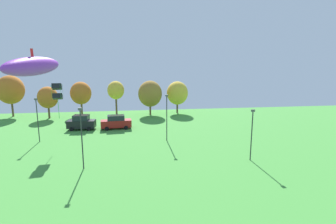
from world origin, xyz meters
name	(u,v)px	position (x,y,z in m)	size (l,w,h in m)	color
kite_flying_1	(33,66)	(-9.49, 21.09, 10.12)	(2.86, 5.85, 1.92)	purple
kite_flying_2	(57,92)	(-12.05, 35.84, 6.90)	(1.28, 1.38, 4.44)	black
parked_car_leftmost	(81,122)	(-10.96, 43.96, 1.15)	(4.36, 2.31, 2.34)	black
parked_car_second_from_left	(116,122)	(-5.58, 43.72, 1.10)	(4.87, 2.25, 2.20)	maroon
light_post_0	(37,117)	(-15.36, 38.01, 3.32)	(0.36, 0.20, 5.86)	#2D2D33
light_post_1	(82,135)	(-7.95, 27.80, 3.47)	(0.36, 0.20, 6.14)	#2D2D33
light_post_2	(252,132)	(9.50, 27.71, 3.17)	(0.36, 0.20, 5.56)	#2D2D33
light_post_3	(167,115)	(1.53, 36.14, 3.54)	(0.36, 0.20, 6.27)	#2D2D33
treeline_tree_0	(10,90)	(-26.23, 56.63, 5.25)	(5.04, 5.04, 8.03)	brown
treeline_tree_1	(48,98)	(-18.68, 53.93, 3.96)	(3.71, 3.71, 6.02)	brown
treeline_tree_2	(81,93)	(-13.00, 56.00, 4.46)	(4.08, 4.08, 6.73)	brown
treeline_tree_3	(116,90)	(-6.07, 54.61, 5.05)	(3.26, 3.26, 6.89)	brown
treeline_tree_4	(150,94)	(0.67, 54.59, 4.28)	(4.76, 4.76, 6.91)	brown
treeline_tree_5	(177,93)	(6.42, 55.71, 4.20)	(4.40, 4.40, 6.63)	brown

